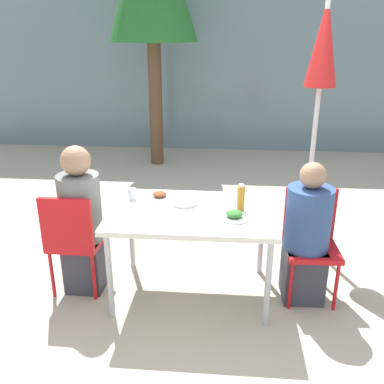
% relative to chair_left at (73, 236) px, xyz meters
% --- Properties ---
extents(ground_plane, '(24.00, 24.00, 0.00)m').
position_rel_chair_left_xyz_m(ground_plane, '(0.93, 0.06, -0.50)').
color(ground_plane, '#B2A893').
extents(building_facade, '(10.00, 0.20, 3.00)m').
position_rel_chair_left_xyz_m(building_facade, '(0.93, 4.63, 1.00)').
color(building_facade, slate).
rests_on(building_facade, ground).
extents(dining_table, '(1.26, 0.84, 0.73)m').
position_rel_chair_left_xyz_m(dining_table, '(0.93, 0.06, 0.17)').
color(dining_table, silver).
rests_on(dining_table, ground).
extents(chair_left, '(0.41, 0.41, 0.86)m').
position_rel_chair_left_xyz_m(chair_left, '(0.00, 0.00, 0.00)').
color(chair_left, red).
rests_on(chair_left, ground).
extents(person_left, '(0.33, 0.33, 1.21)m').
position_rel_chair_left_xyz_m(person_left, '(0.05, 0.08, 0.08)').
color(person_left, '#383842').
rests_on(person_left, ground).
extents(chair_right, '(0.41, 0.41, 0.86)m').
position_rel_chair_left_xyz_m(chair_right, '(1.85, 0.17, 0.00)').
color(chair_right, red).
rests_on(chair_right, ground).
extents(person_right, '(0.34, 0.34, 1.13)m').
position_rel_chair_left_xyz_m(person_right, '(1.81, 0.09, 0.02)').
color(person_right, '#383842').
rests_on(person_right, ground).
extents(closed_umbrella, '(0.36, 0.36, 2.29)m').
position_rel_chair_left_xyz_m(closed_umbrella, '(1.98, 1.07, 1.19)').
color(closed_umbrella, '#333333').
rests_on(closed_umbrella, ground).
extents(plate_0, '(0.22, 0.22, 0.06)m').
position_rel_chair_left_xyz_m(plate_0, '(1.25, -0.06, 0.25)').
color(plate_0, white).
rests_on(plate_0, dining_table).
extents(plate_1, '(0.20, 0.20, 0.06)m').
position_rel_chair_left_xyz_m(plate_1, '(0.65, 0.29, 0.25)').
color(plate_1, white).
rests_on(plate_1, dining_table).
extents(bottle, '(0.06, 0.06, 0.21)m').
position_rel_chair_left_xyz_m(bottle, '(1.30, 0.10, 0.33)').
color(bottle, '#B7751E').
rests_on(bottle, dining_table).
extents(drinking_cup, '(0.07, 0.07, 0.09)m').
position_rel_chair_left_xyz_m(drinking_cup, '(0.43, 0.24, 0.28)').
color(drinking_cup, silver).
rests_on(drinking_cup, dining_table).
extents(salad_bowl, '(0.20, 0.20, 0.05)m').
position_rel_chair_left_xyz_m(salad_bowl, '(0.86, 0.19, 0.25)').
color(salad_bowl, white).
rests_on(salad_bowl, dining_table).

